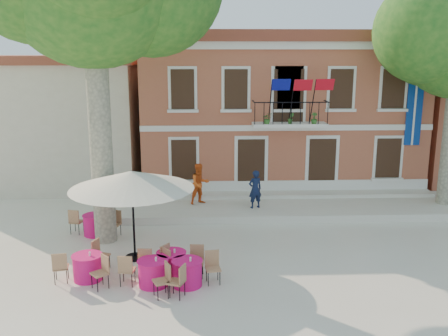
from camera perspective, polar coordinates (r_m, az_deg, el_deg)
ground at (r=17.11m, az=3.54°, el=-9.42°), size 90.00×90.00×0.00m
main_building at (r=26.12m, az=5.89°, el=6.92°), size 13.50×9.59×7.50m
neighbor_west at (r=28.06m, az=-18.51°, el=5.58°), size 9.40×9.40×6.40m
terrace at (r=21.43m, az=7.73°, el=-4.41°), size 14.00×3.40×0.30m
patio_umbrella at (r=15.92m, az=-10.50°, el=-1.38°), size 3.93×3.93×2.92m
pedestrian_navy at (r=20.43m, az=3.58°, el=-2.43°), size 0.67×0.56×1.59m
pedestrian_orange at (r=20.96m, az=-2.78°, el=-1.81°), size 1.05×0.97×1.73m
cafe_table_0 at (r=14.70m, az=-8.11°, el=-11.63°), size 1.72×1.86×0.95m
cafe_table_1 at (r=15.18m, az=-6.02°, el=-10.77°), size 1.94×0.90×0.95m
cafe_table_2 at (r=15.43m, az=-15.33°, el=-10.75°), size 1.75×1.85×0.95m
cafe_table_3 at (r=18.95m, az=-14.50°, el=-6.21°), size 1.96×0.92×0.95m
cafe_table_4 at (r=14.59m, az=-4.23°, el=-11.72°), size 1.75×1.85×0.95m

